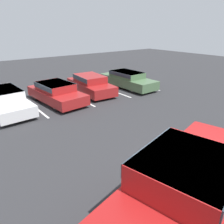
# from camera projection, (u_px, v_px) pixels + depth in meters

# --- Properties ---
(ground_plane) EXTENTS (60.00, 60.00, 0.00)m
(ground_plane) POSITION_uv_depth(u_px,v_px,m) (190.00, 193.00, 6.16)
(ground_plane) COLOR #2D2D30
(stall_stripe_b) EXTENTS (0.12, 4.57, 0.01)m
(stall_stripe_b) POSITION_uv_depth(u_px,v_px,m) (34.00, 106.00, 12.81)
(stall_stripe_b) COLOR white
(stall_stripe_b) RESTS_ON ground_plane
(stall_stripe_c) EXTENTS (0.12, 4.57, 0.01)m
(stall_stripe_c) POSITION_uv_depth(u_px,v_px,m) (76.00, 97.00, 14.40)
(stall_stripe_c) COLOR white
(stall_stripe_c) RESTS_ON ground_plane
(stall_stripe_d) EXTENTS (0.12, 4.57, 0.01)m
(stall_stripe_d) POSITION_uv_depth(u_px,v_px,m) (110.00, 90.00, 16.00)
(stall_stripe_d) COLOR white
(stall_stripe_d) RESTS_ON ground_plane
(stall_stripe_e) EXTENTS (0.12, 4.57, 0.01)m
(stall_stripe_e) POSITION_uv_depth(u_px,v_px,m) (138.00, 84.00, 17.59)
(stall_stripe_e) COLOR white
(stall_stripe_e) RESTS_ON ground_plane
(pickup_truck) EXTENTS (6.48, 3.40, 1.83)m
(pickup_truck) POSITION_uv_depth(u_px,v_px,m) (189.00, 185.00, 5.13)
(pickup_truck) COLOR #A51919
(pickup_truck) RESTS_ON ground_plane
(parked_sedan_a) EXTENTS (2.02, 4.85, 1.24)m
(parked_sedan_a) POSITION_uv_depth(u_px,v_px,m) (4.00, 100.00, 11.84)
(parked_sedan_a) COLOR silver
(parked_sedan_a) RESTS_ON ground_plane
(parked_sedan_b) EXTENTS (2.19, 4.49, 1.21)m
(parked_sedan_b) POSITION_uv_depth(u_px,v_px,m) (56.00, 92.00, 13.25)
(parked_sedan_b) COLOR maroon
(parked_sedan_b) RESTS_ON ground_plane
(parked_sedan_c) EXTENTS (2.06, 4.40, 1.25)m
(parked_sedan_c) POSITION_uv_depth(u_px,v_px,m) (91.00, 84.00, 15.09)
(parked_sedan_c) COLOR maroon
(parked_sedan_c) RESTS_ON ground_plane
(parked_sedan_d) EXTENTS (1.78, 4.82, 1.19)m
(parked_sedan_d) POSITION_uv_depth(u_px,v_px,m) (128.00, 79.00, 16.55)
(parked_sedan_d) COLOR #4C6B47
(parked_sedan_d) RESTS_ON ground_plane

